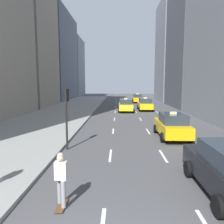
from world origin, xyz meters
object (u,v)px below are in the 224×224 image
at_px(taxi_second, 145,104).
at_px(taxi_fourth, 172,125).
at_px(traffic_light_pole, 67,108).
at_px(taxi_lead, 126,105).
at_px(taxi_third, 137,98).
at_px(skateboarder, 61,177).

bearing_deg(taxi_second, taxi_fourth, -90.00).
relative_size(taxi_fourth, traffic_light_pole, 1.22).
height_order(taxi_lead, taxi_third, same).
xyz_separation_m(taxi_second, taxi_third, (0.00, 12.61, 0.00)).
distance_m(taxi_lead, traffic_light_pole, 17.76).
distance_m(taxi_third, taxi_fourth, 28.44).
relative_size(taxi_second, taxi_fourth, 1.00).
height_order(taxi_third, skateboarder, taxi_third).
distance_m(taxi_third, skateboarder, 37.78).
xyz_separation_m(skateboarder, traffic_light_pole, (-1.22, 6.02, 1.45)).
bearing_deg(taxi_lead, skateboarder, -96.69).
xyz_separation_m(taxi_second, taxi_fourth, (0.00, -15.83, 0.00)).
height_order(taxi_second, taxi_third, same).
height_order(taxi_fourth, skateboarder, taxi_fourth).
bearing_deg(taxi_third, traffic_light_pole, -102.15).
relative_size(taxi_third, skateboarder, 2.52).
bearing_deg(skateboarder, taxi_third, 81.59).
bearing_deg(traffic_light_pole, taxi_third, 77.85).
relative_size(taxi_fourth, skateboarder, 2.52).
bearing_deg(taxi_fourth, taxi_lead, 101.05).
relative_size(taxi_second, traffic_light_pole, 1.22).
relative_size(taxi_second, skateboarder, 2.52).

